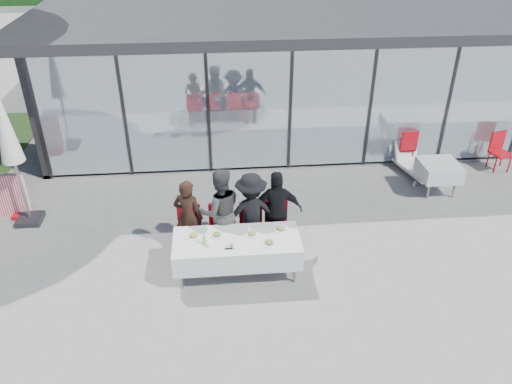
# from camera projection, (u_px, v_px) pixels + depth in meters

# --- Properties ---
(ground) EXTENTS (90.00, 90.00, 0.00)m
(ground) POSITION_uv_depth(u_px,v_px,m) (264.00, 274.00, 9.16)
(ground) COLOR gray
(ground) RESTS_ON ground
(pavilion) EXTENTS (14.80, 8.80, 3.44)m
(pavilion) POSITION_uv_depth(u_px,v_px,m) (302.00, 41.00, 15.20)
(pavilion) COLOR gray
(pavilion) RESTS_ON ground
(dining_table) EXTENTS (2.26, 0.96, 0.75)m
(dining_table) POSITION_uv_depth(u_px,v_px,m) (237.00, 249.00, 8.92)
(dining_table) COLOR white
(dining_table) RESTS_ON ground
(diner_a) EXTENTS (0.73, 0.73, 1.56)m
(diner_a) POSITION_uv_depth(u_px,v_px,m) (189.00, 217.00, 9.36)
(diner_a) COLOR black
(diner_a) RESTS_ON ground
(diner_chair_a) EXTENTS (0.44, 0.44, 0.97)m
(diner_chair_a) POSITION_uv_depth(u_px,v_px,m) (189.00, 227.00, 9.50)
(diner_chair_a) COLOR red
(diner_chair_a) RESTS_ON ground
(diner_b) EXTENTS (0.98, 0.98, 1.75)m
(diner_b) POSITION_uv_depth(u_px,v_px,m) (220.00, 211.00, 9.36)
(diner_b) COLOR #444444
(diner_b) RESTS_ON ground
(diner_chair_b) EXTENTS (0.44, 0.44, 0.97)m
(diner_chair_b) POSITION_uv_depth(u_px,v_px,m) (221.00, 226.00, 9.54)
(diner_chair_b) COLOR red
(diner_chair_b) RESTS_ON ground
(diner_c) EXTENTS (1.14, 1.14, 1.63)m
(diner_c) POSITION_uv_depth(u_px,v_px,m) (251.00, 212.00, 9.44)
(diner_c) COLOR black
(diner_c) RESTS_ON ground
(diner_chair_c) EXTENTS (0.44, 0.44, 0.97)m
(diner_chair_c) POSITION_uv_depth(u_px,v_px,m) (251.00, 224.00, 9.59)
(diner_chair_c) COLOR red
(diner_chair_c) RESTS_ON ground
(diner_d) EXTENTS (0.98, 0.98, 1.65)m
(diner_d) POSITION_uv_depth(u_px,v_px,m) (277.00, 211.00, 9.47)
(diner_d) COLOR black
(diner_d) RESTS_ON ground
(diner_chair_d) EXTENTS (0.44, 0.44, 0.97)m
(diner_chair_d) POSITION_uv_depth(u_px,v_px,m) (277.00, 223.00, 9.63)
(diner_chair_d) COLOR red
(diner_chair_d) RESTS_ON ground
(plate_a) EXTENTS (0.26, 0.26, 0.07)m
(plate_a) POSITION_uv_depth(u_px,v_px,m) (193.00, 236.00, 8.86)
(plate_a) COLOR white
(plate_a) RESTS_ON dining_table
(plate_b) EXTENTS (0.26, 0.26, 0.07)m
(plate_b) POSITION_uv_depth(u_px,v_px,m) (217.00, 235.00, 8.88)
(plate_b) COLOR white
(plate_b) RESTS_ON dining_table
(plate_c) EXTENTS (0.26, 0.26, 0.07)m
(plate_c) POSITION_uv_depth(u_px,v_px,m) (252.00, 234.00, 8.91)
(plate_c) COLOR white
(plate_c) RESTS_ON dining_table
(plate_d) EXTENTS (0.26, 0.26, 0.07)m
(plate_d) POSITION_uv_depth(u_px,v_px,m) (281.00, 229.00, 9.04)
(plate_d) COLOR white
(plate_d) RESTS_ON dining_table
(plate_extra) EXTENTS (0.26, 0.26, 0.07)m
(plate_extra) POSITION_uv_depth(u_px,v_px,m) (269.00, 243.00, 8.68)
(plate_extra) COLOR white
(plate_extra) RESTS_ON dining_table
(juice_bottle) EXTENTS (0.06, 0.06, 0.17)m
(juice_bottle) POSITION_uv_depth(u_px,v_px,m) (204.00, 240.00, 8.65)
(juice_bottle) COLOR #87B74C
(juice_bottle) RESTS_ON dining_table
(drinking_glasses) EXTENTS (0.07, 0.07, 0.10)m
(drinking_glasses) POSITION_uv_depth(u_px,v_px,m) (233.00, 245.00, 8.59)
(drinking_glasses) COLOR silver
(drinking_glasses) RESTS_ON dining_table
(folded_eyeglasses) EXTENTS (0.14, 0.03, 0.01)m
(folded_eyeglasses) POSITION_uv_depth(u_px,v_px,m) (229.00, 249.00, 8.56)
(folded_eyeglasses) COLOR black
(folded_eyeglasses) RESTS_ON dining_table
(spare_table_right) EXTENTS (0.86, 0.86, 0.74)m
(spare_table_right) POSITION_uv_depth(u_px,v_px,m) (439.00, 170.00, 11.44)
(spare_table_right) COLOR white
(spare_table_right) RESTS_ON ground
(spare_chair_a) EXTENTS (0.54, 0.54, 0.97)m
(spare_chair_a) POSITION_uv_depth(u_px,v_px,m) (499.00, 149.00, 12.43)
(spare_chair_a) COLOR red
(spare_chair_a) RESTS_ON ground
(spare_chair_b) EXTENTS (0.48, 0.48, 0.97)m
(spare_chair_b) POSITION_uv_depth(u_px,v_px,m) (406.00, 146.00, 12.59)
(spare_chair_b) COLOR red
(spare_chair_b) RESTS_ON ground
(market_umbrella) EXTENTS (0.50, 0.50, 3.00)m
(market_umbrella) POSITION_uv_depth(u_px,v_px,m) (7.00, 135.00, 9.59)
(market_umbrella) COLOR black
(market_umbrella) RESTS_ON ground
(lounger) EXTENTS (0.90, 1.44, 0.72)m
(lounger) POSITION_uv_depth(u_px,v_px,m) (413.00, 163.00, 12.38)
(lounger) COLOR white
(lounger) RESTS_ON ground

